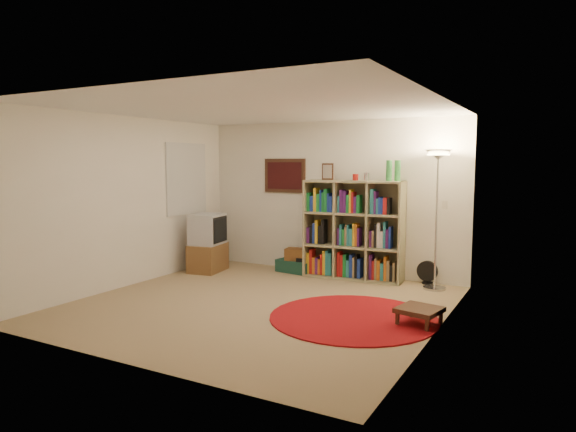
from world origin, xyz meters
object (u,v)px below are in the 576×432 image
side_table (419,310)px  suitcase (297,266)px  bookshelf (352,231)px  floor_lamp (438,174)px  tv_stand (208,244)px  floor_fan (427,272)px

side_table → suitcase: bearing=143.5°
bookshelf → floor_lamp: floor_lamp is taller
side_table → bookshelf: bearing=129.9°
tv_stand → bookshelf: bearing=6.0°
bookshelf → floor_lamp: 1.60m
bookshelf → floor_lamp: (1.31, -0.08, 0.92)m
bookshelf → floor_lamp: size_ratio=0.93×
floor_fan → bookshelf: bearing=-164.8°
floor_fan → suitcase: (-2.12, -0.16, -0.08)m
bookshelf → floor_fan: 1.29m
suitcase → side_table: 3.13m
floor_fan → floor_lamp: bearing=-51.0°
floor_lamp → tv_stand: bearing=-171.1°
suitcase → floor_lamp: bearing=6.0°
floor_lamp → tv_stand: floor_lamp is taller
tv_stand → side_table: 4.05m
floor_fan → tv_stand: tv_stand is taller
bookshelf → suitcase: (-0.98, 0.02, -0.65)m
suitcase → side_table: bearing=-27.8°
tv_stand → suitcase: bearing=16.9°
floor_lamp → bookshelf: bearing=176.5°
tv_stand → side_table: size_ratio=1.86×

